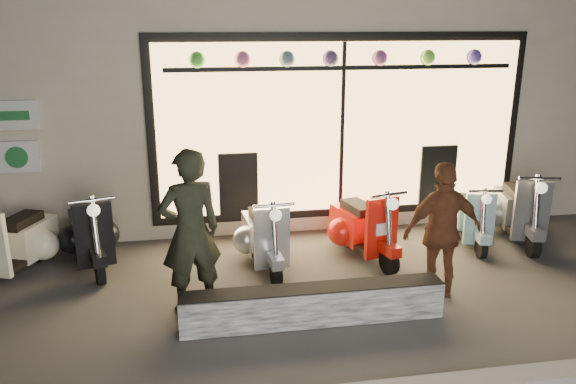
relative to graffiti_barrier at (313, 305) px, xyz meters
name	(u,v)px	position (x,y,z in m)	size (l,w,h in m)	color
ground	(314,292)	(0.16, 0.65, -0.20)	(40.00, 40.00, 0.00)	#383533
shop_building	(260,72)	(0.16, 5.63, 1.90)	(10.20, 6.23, 4.20)	beige
graffiti_barrier	(313,305)	(0.00, 0.00, 0.00)	(2.74, 0.28, 0.40)	black
scooter_silver	(263,235)	(-0.32, 1.59, 0.19)	(0.50, 1.35, 0.96)	black
scooter_red	(360,226)	(1.00, 1.69, 0.20)	(0.67, 1.39, 0.99)	black
scooter_black	(90,233)	(-2.52, 2.00, 0.20)	(0.71, 1.41, 1.01)	black
scooter_cream	(21,240)	(-3.32, 1.89, 0.20)	(0.78, 1.36, 0.99)	black
scooter_blue	(468,217)	(2.66, 1.89, 0.16)	(0.54, 1.25, 0.89)	black
scooter_grey	(517,209)	(3.42, 1.90, 0.22)	(0.70, 1.46, 1.04)	black
man	(190,232)	(-1.22, 0.50, 0.70)	(0.65, 0.43, 1.79)	black
woman	(443,231)	(1.53, 0.34, 0.59)	(0.92, 0.38, 1.57)	brown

